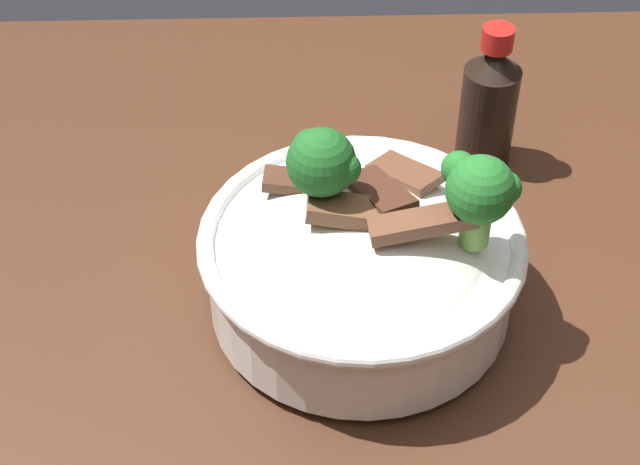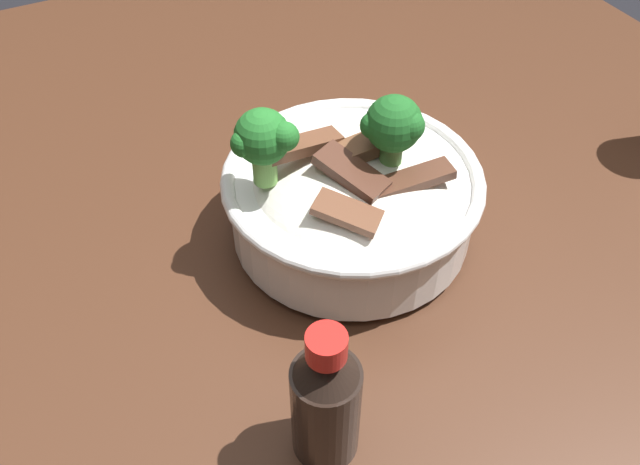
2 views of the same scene
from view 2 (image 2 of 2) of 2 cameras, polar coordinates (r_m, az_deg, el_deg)
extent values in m
cube|color=#472819|center=(0.65, -9.95, 0.09)|extent=(1.27, 0.98, 0.05)
cube|color=#472819|center=(1.37, 8.33, 7.73)|extent=(0.07, 0.07, 0.71)
cylinder|color=white|center=(0.60, 2.58, 0.16)|extent=(0.09, 0.09, 0.01)
cylinder|color=white|center=(0.58, 2.69, 2.48)|extent=(0.21, 0.21, 0.06)
torus|color=white|center=(0.56, 2.79, 4.68)|extent=(0.22, 0.22, 0.01)
ellipsoid|color=white|center=(0.57, 2.76, 3.97)|extent=(0.17, 0.17, 0.06)
cube|color=#563323|center=(0.54, 7.31, 4.31)|extent=(0.08, 0.03, 0.01)
cube|color=brown|center=(0.51, 2.32, 1.72)|extent=(0.05, 0.06, 0.01)
cube|color=#4C2B1E|center=(0.53, 2.68, 5.14)|extent=(0.05, 0.07, 0.02)
cube|color=brown|center=(0.55, 3.71, 7.26)|extent=(0.06, 0.03, 0.02)
cube|color=brown|center=(0.54, -1.52, 7.40)|extent=(0.07, 0.03, 0.02)
cylinder|color=#6BA84C|center=(0.53, -4.72, 5.64)|extent=(0.02, 0.02, 0.03)
sphere|color=#237028|center=(0.51, -4.91, 8.12)|extent=(0.04, 0.04, 0.04)
sphere|color=#237028|center=(0.51, -6.45, 7.51)|extent=(0.02, 0.02, 0.02)
sphere|color=#237028|center=(0.50, -3.05, 8.14)|extent=(0.02, 0.02, 0.02)
cylinder|color=#5B9947|center=(0.55, 6.04, 6.73)|extent=(0.02, 0.02, 0.03)
sphere|color=#1E6023|center=(0.53, 6.28, 9.17)|extent=(0.05, 0.05, 0.05)
sphere|color=#1E6023|center=(0.53, 4.54, 9.05)|extent=(0.02, 0.02, 0.02)
sphere|color=#1E6023|center=(0.52, 7.55, 8.96)|extent=(0.02, 0.02, 0.02)
cylinder|color=black|center=(0.45, -0.09, -15.12)|extent=(0.05, 0.05, 0.09)
cone|color=black|center=(0.40, -0.10, -11.45)|extent=(0.04, 0.04, 0.02)
cylinder|color=red|center=(0.39, -0.10, -9.93)|extent=(0.02, 0.02, 0.02)
camera|label=1|loc=(0.89, -15.78, 50.24)|focal=56.02mm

